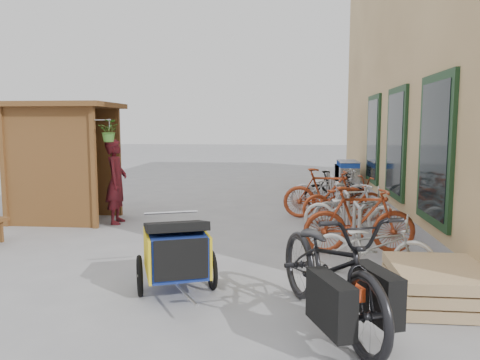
# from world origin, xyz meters

# --- Properties ---
(ground) EXTENTS (80.00, 80.00, 0.00)m
(ground) POSITION_xyz_m (0.00, 0.00, 0.00)
(ground) COLOR #949597
(kiosk) EXTENTS (2.49, 1.65, 2.40)m
(kiosk) POSITION_xyz_m (-3.28, 2.47, 1.55)
(kiosk) COLOR brown
(kiosk) RESTS_ON ground
(bike_rack) EXTENTS (0.05, 5.35, 0.86)m
(bike_rack) POSITION_xyz_m (2.30, 2.40, 0.52)
(bike_rack) COLOR #A5A8AD
(bike_rack) RESTS_ON ground
(pallet_stack) EXTENTS (1.00, 1.20, 0.40)m
(pallet_stack) POSITION_xyz_m (3.00, -1.40, 0.21)
(pallet_stack) COLOR tan
(pallet_stack) RESTS_ON ground
(shopping_carts) EXTENTS (0.54, 1.82, 0.97)m
(shopping_carts) POSITION_xyz_m (3.00, 6.98, 0.57)
(shopping_carts) COLOR silver
(shopping_carts) RESTS_ON ground
(child_trailer) EXTENTS (1.02, 1.56, 0.91)m
(child_trailer) POSITION_xyz_m (0.03, -1.33, 0.50)
(child_trailer) COLOR navy
(child_trailer) RESTS_ON ground
(cargo_bike) EXTENTS (1.52, 2.38, 1.18)m
(cargo_bike) POSITION_xyz_m (1.75, -2.11, 0.58)
(cargo_bike) COLOR black
(cargo_bike) RESTS_ON ground
(person_kiosk) EXTENTS (0.46, 0.65, 1.68)m
(person_kiosk) POSITION_xyz_m (-2.06, 2.35, 0.84)
(person_kiosk) COLOR maroon
(person_kiosk) RESTS_ON ground
(bike_0) EXTENTS (1.63, 0.94, 0.81)m
(bike_0) POSITION_xyz_m (2.43, -0.53, 0.41)
(bike_0) COLOR silver
(bike_0) RESTS_ON ground
(bike_1) EXTENTS (1.76, 0.65, 1.03)m
(bike_1) POSITION_xyz_m (2.43, 0.57, 0.52)
(bike_1) COLOR #95381B
(bike_1) RESTS_ON ground
(bike_2) EXTENTS (1.75, 0.87, 0.88)m
(bike_2) POSITION_xyz_m (2.46, 1.73, 0.44)
(bike_2) COLOR silver
(bike_2) RESTS_ON ground
(bike_3) EXTENTS (1.56, 0.91, 0.91)m
(bike_3) POSITION_xyz_m (2.49, 2.05, 0.45)
(bike_3) COLOR #ACADB0
(bike_3) RESTS_ON ground
(bike_4) EXTENTS (1.88, 1.18, 0.93)m
(bike_4) POSITION_xyz_m (2.46, 2.83, 0.47)
(bike_4) COLOR #95381B
(bike_4) RESTS_ON ground
(bike_5) EXTENTS (1.80, 0.65, 1.06)m
(bike_5) POSITION_xyz_m (2.13, 3.21, 0.53)
(bike_5) COLOR #95381B
(bike_5) RESTS_ON ground
(bike_6) EXTENTS (1.84, 0.68, 0.96)m
(bike_6) POSITION_xyz_m (2.31, 4.15, 0.48)
(bike_6) COLOR #ACADB0
(bike_6) RESTS_ON ground
(bike_7) EXTENTS (1.52, 0.63, 0.89)m
(bike_7) POSITION_xyz_m (2.45, 4.57, 0.44)
(bike_7) COLOR black
(bike_7) RESTS_ON ground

